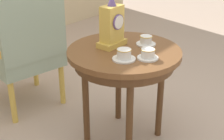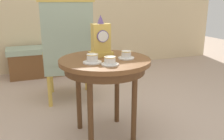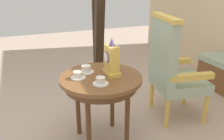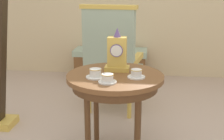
# 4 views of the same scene
# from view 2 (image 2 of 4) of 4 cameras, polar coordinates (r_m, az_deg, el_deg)

# --- Properties ---
(ground_plane) EXTENTS (10.00, 10.00, 0.00)m
(ground_plane) POSITION_cam_2_polar(r_m,az_deg,el_deg) (2.24, -2.09, -14.09)
(ground_plane) COLOR #BCA38E
(side_table) EXTENTS (0.73, 0.73, 0.67)m
(side_table) POSITION_cam_2_polar(r_m,az_deg,el_deg) (1.98, -1.66, 0.44)
(side_table) COLOR brown
(side_table) RESTS_ON ground
(teacup_left) EXTENTS (0.14, 0.14, 0.07)m
(teacup_left) POSITION_cam_2_polar(r_m,az_deg,el_deg) (1.83, -4.57, 2.54)
(teacup_left) COLOR white
(teacup_left) RESTS_ON side_table
(teacup_right) EXTENTS (0.13, 0.13, 0.06)m
(teacup_right) POSITION_cam_2_polar(r_m,az_deg,el_deg) (1.77, -0.48, 2.06)
(teacup_right) COLOR white
(teacup_right) RESTS_ON side_table
(teacup_center) EXTENTS (0.13, 0.13, 0.06)m
(teacup_center) POSITION_cam_2_polar(r_m,az_deg,el_deg) (1.96, 3.30, 3.43)
(teacup_center) COLOR white
(teacup_center) RESTS_ON side_table
(mantel_clock) EXTENTS (0.19, 0.11, 0.34)m
(mantel_clock) POSITION_cam_2_polar(r_m,az_deg,el_deg) (2.03, -2.58, 6.96)
(mantel_clock) COLOR gold
(mantel_clock) RESTS_ON side_table
(armchair) EXTENTS (0.62, 0.62, 1.14)m
(armchair) POSITION_cam_2_polar(r_m,az_deg,el_deg) (2.74, -10.06, 4.54)
(armchair) COLOR #9EB299
(armchair) RESTS_ON ground
(window_bench) EXTENTS (1.04, 0.40, 0.44)m
(window_bench) POSITION_cam_2_polar(r_m,az_deg,el_deg) (3.91, -15.45, 2.06)
(window_bench) COLOR #9EB299
(window_bench) RESTS_ON ground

